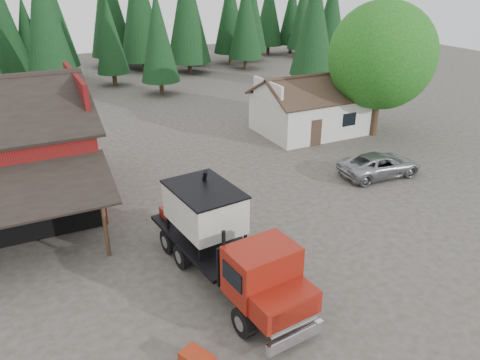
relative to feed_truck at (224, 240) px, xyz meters
name	(u,v)px	position (x,y,z in m)	size (l,w,h in m)	color
ground	(237,248)	(1.57, 2.03, -2.01)	(120.00, 120.00, 0.00)	#413B33
farmhouse	(310,111)	(14.57, 15.02, -0.34)	(8.60, 6.42, 4.65)	silver
deciduous_tree	(382,60)	(18.58, 12.00, 3.90)	(8.00, 8.00, 10.20)	#382619
conifer_backdrop	(83,78)	(1.57, 44.03, -2.01)	(76.00, 16.00, 16.00)	black
near_pine_b	(158,36)	(7.57, 32.03, 3.88)	(3.96, 3.96, 10.40)	#382619
near_pine_c	(314,22)	(23.57, 28.03, 4.88)	(4.84, 4.84, 12.40)	#382619
near_pine_d	(45,21)	(-2.43, 36.03, 5.39)	(5.28, 5.28, 13.40)	#382619
feed_truck	(224,240)	(0.00, 0.00, 0.00)	(3.54, 9.73, 4.30)	black
silver_car	(380,165)	(13.49, 5.59, -1.26)	(2.47, 5.36, 1.49)	#95989C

